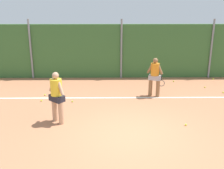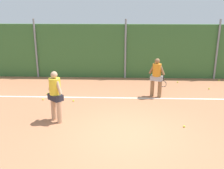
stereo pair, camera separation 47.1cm
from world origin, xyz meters
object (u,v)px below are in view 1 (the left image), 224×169
Objects in this scene: tennis_ball_5 at (45,95)px; tennis_ball_7 at (186,125)px; player_midcourt at (155,75)px; tennis_ball_0 at (223,92)px; tennis_ball_1 at (41,101)px; tennis_ball_2 at (174,81)px; player_foreground_near at (57,95)px; tennis_ball_6 at (205,87)px; tennis_ball_8 at (213,79)px; tennis_ball_4 at (72,101)px.

tennis_ball_5 and tennis_ball_7 have the same top height.
tennis_ball_0 is (3.18, 0.36, -0.91)m from player_midcourt.
tennis_ball_1 is at bearing -88.36° from tennis_ball_5.
tennis_ball_5 is (-6.12, -2.02, 0.00)m from tennis_ball_2.
player_foreground_near reaches higher than tennis_ball_6.
tennis_ball_5 is 1.00× the size of tennis_ball_8.
tennis_ball_6 is (7.38, 1.01, 0.00)m from tennis_ball_5.
tennis_ball_1 is at bearing -150.14° from player_midcourt.
player_midcourt is 25.42× the size of tennis_ball_2.
tennis_ball_2 is 2.24m from tennis_ball_8.
tennis_ball_0 is 1.00× the size of tennis_ball_7.
player_foreground_near is 4.36m from tennis_ball_7.
tennis_ball_0 is 1.00× the size of tennis_ball_2.
player_midcourt is 25.42× the size of tennis_ball_7.
tennis_ball_5 is (-1.30, 0.82, 0.00)m from tennis_ball_4.
tennis_ball_7 is at bearing -29.54° from tennis_ball_5.
tennis_ball_7 is 6.21m from tennis_ball_8.
player_foreground_near is 26.50× the size of tennis_ball_7.
tennis_ball_5 and tennis_ball_6 have the same top height.
tennis_ball_1 is at bearing 156.49° from tennis_ball_7.
tennis_ball_5 and tennis_ball_8 have the same top height.
tennis_ball_2 is 1.00× the size of tennis_ball_6.
tennis_ball_1 and tennis_ball_2 have the same top height.
tennis_ball_6 is at bearing 7.75° from tennis_ball_5.
player_midcourt is 25.42× the size of tennis_ball_1.
tennis_ball_8 is at bearing 24.77° from tennis_ball_4.
tennis_ball_5 is at bearing -163.79° from tennis_ball_8.
tennis_ball_5 is (-0.02, 0.71, 0.00)m from tennis_ball_1.
tennis_ball_4 is 1.00× the size of tennis_ball_5.
player_midcourt reaches higher than tennis_ball_4.
tennis_ball_6 is at bearing 16.70° from tennis_ball_4.
tennis_ball_1 is at bearing -173.17° from tennis_ball_0.
tennis_ball_8 is (8.30, 3.13, 0.00)m from tennis_ball_1.
tennis_ball_1 and tennis_ball_7 have the same top height.
tennis_ball_2 is 6.45m from tennis_ball_5.
tennis_ball_6 is (2.63, 1.12, -0.91)m from player_midcourt.
tennis_ball_1 is at bearing 175.16° from tennis_ball_4.
tennis_ball_2 is 1.00× the size of tennis_ball_8.
player_foreground_near is 7.37m from tennis_ball_6.
tennis_ball_1 is at bearing -159.35° from tennis_ball_8.
tennis_ball_0 is at bearing 29.12° from player_midcourt.
tennis_ball_2 is at bearing 141.13° from tennis_ball_6.
tennis_ball_6 and tennis_ball_8 have the same top height.
player_midcourt is at bearing -173.61° from tennis_ball_0.
tennis_ball_7 and tennis_ball_8 have the same top height.
tennis_ball_5 is at bearing 91.64° from tennis_ball_1.
tennis_ball_8 is (7.02, 3.24, 0.00)m from tennis_ball_4.
tennis_ball_4 and tennis_ball_8 have the same top height.
tennis_ball_2 is 1.00× the size of tennis_ball_5.
tennis_ball_0 is 2.54m from tennis_ball_2.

